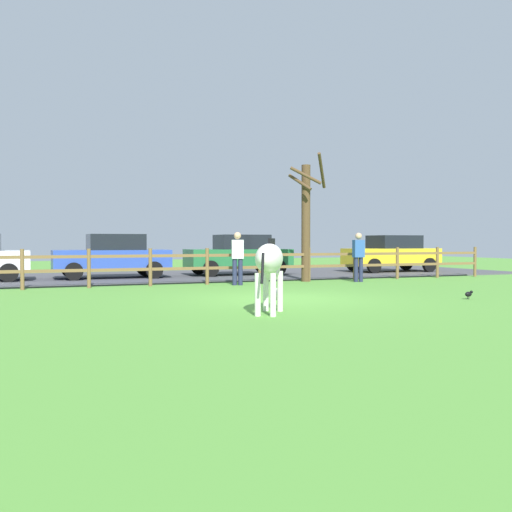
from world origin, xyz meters
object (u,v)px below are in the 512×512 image
Objects in this scene: visitor_left_of_tree at (238,256)px; visitor_right_of_tree at (358,255)px; crow_on_grass at (469,294)px; parked_car_green at (239,254)px; parked_car_yellow at (392,253)px; parked_car_blue at (113,256)px; bare_tree at (306,219)px; zebra at (270,264)px.

visitor_left_of_tree and visitor_right_of_tree have the same top height.
parked_car_green is at bearing 99.64° from crow_on_grass.
parked_car_green is 6.96m from parked_car_yellow.
parked_car_yellow is 1.02× the size of parked_car_blue.
visitor_left_of_tree is 4.25m from visitor_right_of_tree.
parked_car_yellow is (5.93, 3.48, -1.27)m from bare_tree.
visitor_right_of_tree reaches higher than zebra.
zebra reaches higher than crow_on_grass.
parked_car_green is at bearing 68.89° from visitor_left_of_tree.
zebra is 7.79× the size of crow_on_grass.
parked_car_green is (3.55, 11.11, -0.08)m from zebra.
zebra is 6.98m from visitor_left_of_tree.
visitor_right_of_tree is at bearing 47.10° from zebra.
visitor_left_of_tree is at bearing -53.27° from parked_car_blue.
parked_car_green is (-1.02, 3.73, -1.27)m from bare_tree.
bare_tree reaches higher than parked_car_blue.
parked_car_yellow is at bearing 30.44° from bare_tree.
visitor_right_of_tree is at bearing -60.63° from parked_car_green.
zebra is 1.02× the size of visitor_right_of_tree.
parked_car_green is at bearing 177.96° from parked_car_yellow.
bare_tree is 4.07m from parked_car_green.
visitor_right_of_tree is (2.56, -4.54, 0.06)m from parked_car_green.
visitor_left_of_tree is at bearing -154.43° from parked_car_yellow.
parked_car_yellow reaches higher than crow_on_grass.
zebra is 11.67m from parked_car_green.
parked_car_blue is at bearing 179.51° from parked_car_yellow.
parked_car_green and parked_car_blue have the same top height.
zebra is at bearing -83.21° from parked_car_blue.
parked_car_green and parked_car_yellow have the same top height.
parked_car_green is (-1.78, 10.51, 0.72)m from crow_on_grass.
parked_car_blue is at bearing 96.79° from zebra.
parked_car_yellow reaches higher than zebra.
visitor_right_of_tree is at bearing 82.61° from crow_on_grass.
zebra is 0.42× the size of parked_car_blue.
zebra is at bearing -121.76° from bare_tree.
bare_tree is 8.76m from zebra.
visitor_right_of_tree is (-4.39, -4.30, 0.06)m from parked_car_yellow.
visitor_right_of_tree reaches higher than parked_car_blue.
crow_on_grass is 11.51m from parked_car_yellow.
crow_on_grass is 0.05× the size of parked_car_green.
bare_tree reaches higher than parked_car_yellow.
crow_on_grass is (5.33, 0.61, -0.80)m from zebra.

